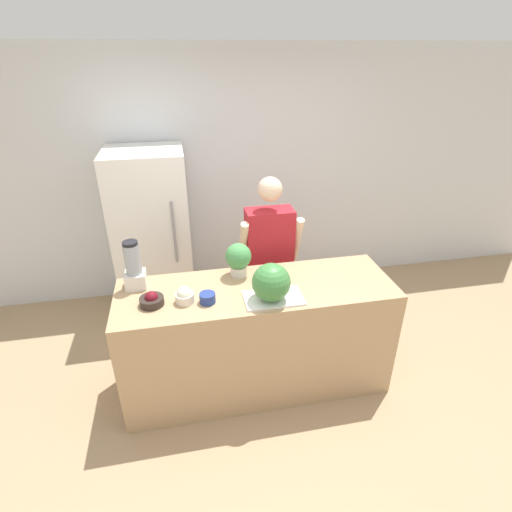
{
  "coord_description": "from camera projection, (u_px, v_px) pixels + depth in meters",
  "views": [
    {
      "loc": [
        -0.51,
        -2.15,
        2.53
      ],
      "look_at": [
        0.0,
        0.38,
        1.19
      ],
      "focal_mm": 28.0,
      "sensor_mm": 36.0,
      "label": 1
    }
  ],
  "objects": [
    {
      "name": "potted_plant",
      "position": [
        238.0,
        258.0,
        3.08
      ],
      "size": [
        0.2,
        0.2,
        0.27
      ],
      "color": "beige",
      "rests_on": "counter_island"
    },
    {
      "name": "blender",
      "position": [
        134.0,
        268.0,
        2.93
      ],
      "size": [
        0.15,
        0.15,
        0.38
      ],
      "color": "silver",
      "rests_on": "counter_island"
    },
    {
      "name": "wall_back",
      "position": [
        226.0,
        177.0,
        4.28
      ],
      "size": [
        8.0,
        0.06,
        2.6
      ],
      "color": "silver",
      "rests_on": "ground_plane"
    },
    {
      "name": "bowl_cream",
      "position": [
        185.0,
        296.0,
        2.8
      ],
      "size": [
        0.13,
        0.13,
        0.12
      ],
      "color": "beige",
      "rests_on": "counter_island"
    },
    {
      "name": "person",
      "position": [
        269.0,
        261.0,
        3.63
      ],
      "size": [
        0.56,
        0.26,
        1.59
      ],
      "color": "gray",
      "rests_on": "ground_plane"
    },
    {
      "name": "watermelon",
      "position": [
        271.0,
        282.0,
        2.77
      ],
      "size": [
        0.27,
        0.27,
        0.27
      ],
      "color": "#3D7F3D",
      "rests_on": "cutting_board"
    },
    {
      "name": "counter_island",
      "position": [
        257.0,
        337.0,
        3.21
      ],
      "size": [
        2.09,
        0.68,
        0.94
      ],
      "color": "tan",
      "rests_on": "ground_plane"
    },
    {
      "name": "bowl_small_blue",
      "position": [
        207.0,
        298.0,
        2.8
      ],
      "size": [
        0.11,
        0.11,
        0.07
      ],
      "color": "navy",
      "rests_on": "counter_island"
    },
    {
      "name": "bowl_cherries",
      "position": [
        152.0,
        300.0,
        2.78
      ],
      "size": [
        0.17,
        0.17,
        0.1
      ],
      "color": "#2D231E",
      "rests_on": "counter_island"
    },
    {
      "name": "cutting_board",
      "position": [
        273.0,
        298.0,
        2.85
      ],
      "size": [
        0.42,
        0.26,
        0.01
      ],
      "color": "white",
      "rests_on": "counter_island"
    },
    {
      "name": "refrigerator",
      "position": [
        153.0,
        236.0,
        4.0
      ],
      "size": [
        0.73,
        0.7,
        1.72
      ],
      "color": "white",
      "rests_on": "ground_plane"
    },
    {
      "name": "ground_plane",
      "position": [
        265.0,
        412.0,
        3.13
      ],
      "size": [
        14.0,
        14.0,
        0.0
      ],
      "primitive_type": "plane",
      "color": "tan"
    }
  ]
}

